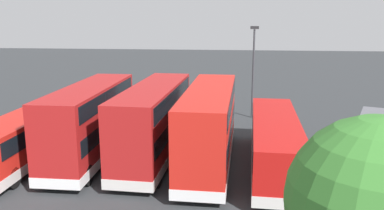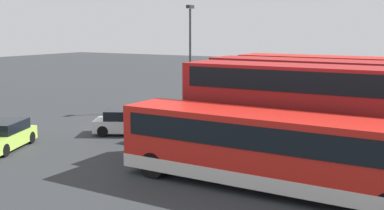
{
  "view_description": "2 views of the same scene",
  "coord_description": "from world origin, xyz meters",
  "px_view_note": "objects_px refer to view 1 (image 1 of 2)",
  "views": [
    {
      "loc": [
        -4.87,
        34.19,
        8.65
      ],
      "look_at": [
        -1.73,
        4.28,
        1.92
      ],
      "focal_mm": 37.43,
      "sensor_mm": 36.0,
      "label": 1
    },
    {
      "loc": [
        23.84,
        17.66,
        6.12
      ],
      "look_at": [
        -0.18,
        3.89,
        1.63
      ],
      "focal_mm": 44.16,
      "sensor_mm": 36.0,
      "label": 2
    }
  ],
  "objects_px": {
    "box_truck_blue": "(382,141)",
    "car_small_green": "(152,110)",
    "bus_single_deck_fifth": "(36,132)",
    "lamp_post_tall": "(253,65)",
    "bus_double_decker_second": "(209,124)",
    "bus_double_decker_fourth": "(90,121)",
    "waste_bin_yellow": "(66,99)",
    "bus_double_decker_third": "(154,120)",
    "bus_single_deck_near_end": "(275,142)",
    "car_hatchback_silver": "(98,100)"
  },
  "relations": [
    {
      "from": "bus_double_decker_third",
      "to": "waste_bin_yellow",
      "type": "distance_m",
      "value": 19.31
    },
    {
      "from": "bus_double_decker_third",
      "to": "lamp_post_tall",
      "type": "bearing_deg",
      "value": -120.03
    },
    {
      "from": "car_hatchback_silver",
      "to": "bus_single_deck_fifth",
      "type": "bearing_deg",
      "value": 93.63
    },
    {
      "from": "bus_single_deck_near_end",
      "to": "bus_double_decker_fourth",
      "type": "bearing_deg",
      "value": -2.22
    },
    {
      "from": "bus_double_decker_second",
      "to": "car_hatchback_silver",
      "type": "distance_m",
      "value": 18.4
    },
    {
      "from": "bus_single_deck_near_end",
      "to": "waste_bin_yellow",
      "type": "height_order",
      "value": "bus_single_deck_near_end"
    },
    {
      "from": "bus_double_decker_third",
      "to": "bus_double_decker_fourth",
      "type": "xyz_separation_m",
      "value": [
        3.83,
        0.42,
        -0.0
      ]
    },
    {
      "from": "bus_double_decker_fourth",
      "to": "waste_bin_yellow",
      "type": "relative_size",
      "value": 11.14
    },
    {
      "from": "bus_double_decker_fourth",
      "to": "bus_double_decker_second",
      "type": "bearing_deg",
      "value": 179.29
    },
    {
      "from": "box_truck_blue",
      "to": "bus_double_decker_second",
      "type": "bearing_deg",
      "value": 1.28
    },
    {
      "from": "bus_double_decker_second",
      "to": "bus_double_decker_third",
      "type": "height_order",
      "value": "same"
    },
    {
      "from": "bus_single_deck_near_end",
      "to": "waste_bin_yellow",
      "type": "xyz_separation_m",
      "value": [
        19.28,
        -15.77,
        -1.15
      ]
    },
    {
      "from": "bus_single_deck_near_end",
      "to": "bus_double_decker_third",
      "type": "bearing_deg",
      "value": -6.75
    },
    {
      "from": "car_hatchback_silver",
      "to": "bus_double_decker_second",
      "type": "bearing_deg",
      "value": 129.56
    },
    {
      "from": "bus_double_decker_fourth",
      "to": "waste_bin_yellow",
      "type": "xyz_separation_m",
      "value": [
        8.27,
        -15.34,
        -1.97
      ]
    },
    {
      "from": "bus_double_decker_third",
      "to": "waste_bin_yellow",
      "type": "bearing_deg",
      "value": -50.96
    },
    {
      "from": "bus_double_decker_fourth",
      "to": "waste_bin_yellow",
      "type": "distance_m",
      "value": 17.54
    },
    {
      "from": "bus_single_deck_fifth",
      "to": "car_hatchback_silver",
      "type": "xyz_separation_m",
      "value": [
        0.89,
        -13.99,
        -0.93
      ]
    },
    {
      "from": "car_small_green",
      "to": "lamp_post_tall",
      "type": "distance_m",
      "value": 9.51
    },
    {
      "from": "box_truck_blue",
      "to": "bus_double_decker_third",
      "type": "bearing_deg",
      "value": -1.27
    },
    {
      "from": "car_small_green",
      "to": "bus_single_deck_fifth",
      "type": "bearing_deg",
      "value": 63.93
    },
    {
      "from": "bus_double_decker_fourth",
      "to": "car_small_green",
      "type": "height_order",
      "value": "bus_double_decker_fourth"
    },
    {
      "from": "bus_double_decker_second",
      "to": "box_truck_blue",
      "type": "xyz_separation_m",
      "value": [
        -9.85,
        -0.22,
        -0.74
      ]
    },
    {
      "from": "bus_double_decker_second",
      "to": "bus_single_deck_near_end",
      "type": "bearing_deg",
      "value": 174.92
    },
    {
      "from": "bus_single_deck_fifth",
      "to": "lamp_post_tall",
      "type": "distance_m",
      "value": 18.13
    },
    {
      "from": "bus_double_decker_fourth",
      "to": "car_hatchback_silver",
      "type": "distance_m",
      "value": 14.82
    },
    {
      "from": "bus_double_decker_second",
      "to": "waste_bin_yellow",
      "type": "bearing_deg",
      "value": -44.91
    },
    {
      "from": "lamp_post_tall",
      "to": "bus_double_decker_fourth",
      "type": "bearing_deg",
      "value": 48.3
    },
    {
      "from": "bus_double_decker_fourth",
      "to": "car_small_green",
      "type": "distance_m",
      "value": 10.8
    },
    {
      "from": "car_hatchback_silver",
      "to": "car_small_green",
      "type": "height_order",
      "value": "same"
    },
    {
      "from": "bus_double_decker_third",
      "to": "box_truck_blue",
      "type": "distance_m",
      "value": 13.26
    },
    {
      "from": "bus_single_deck_near_end",
      "to": "box_truck_blue",
      "type": "relative_size",
      "value": 1.49
    },
    {
      "from": "car_small_green",
      "to": "bus_double_decker_fourth",
      "type": "bearing_deg",
      "value": 81.54
    },
    {
      "from": "bus_single_deck_fifth",
      "to": "car_small_green",
      "type": "bearing_deg",
      "value": -116.07
    },
    {
      "from": "bus_double_decker_second",
      "to": "car_small_green",
      "type": "xyz_separation_m",
      "value": [
        5.64,
        -10.63,
        -1.75
      ]
    },
    {
      "from": "bus_double_decker_fourth",
      "to": "car_hatchback_silver",
      "type": "relative_size",
      "value": 2.46
    },
    {
      "from": "box_truck_blue",
      "to": "car_small_green",
      "type": "xyz_separation_m",
      "value": [
        15.49,
        -10.41,
        -1.01
      ]
    },
    {
      "from": "lamp_post_tall",
      "to": "bus_double_decker_second",
      "type": "bearing_deg",
      "value": 75.44
    },
    {
      "from": "lamp_post_tall",
      "to": "waste_bin_yellow",
      "type": "height_order",
      "value": "lamp_post_tall"
    },
    {
      "from": "bus_double_decker_fourth",
      "to": "box_truck_blue",
      "type": "distance_m",
      "value": 17.08
    },
    {
      "from": "bus_double_decker_second",
      "to": "bus_single_deck_fifth",
      "type": "distance_m",
      "value": 10.81
    },
    {
      "from": "bus_single_deck_near_end",
      "to": "bus_double_decker_second",
      "type": "bearing_deg",
      "value": -5.08
    },
    {
      "from": "box_truck_blue",
      "to": "waste_bin_yellow",
      "type": "distance_m",
      "value": 29.58
    },
    {
      "from": "bus_single_deck_fifth",
      "to": "car_small_green",
      "type": "distance_m",
      "value": 11.73
    },
    {
      "from": "bus_double_decker_third",
      "to": "box_truck_blue",
      "type": "height_order",
      "value": "bus_double_decker_third"
    },
    {
      "from": "bus_single_deck_near_end",
      "to": "bus_single_deck_fifth",
      "type": "relative_size",
      "value": 0.97
    },
    {
      "from": "bus_double_decker_fourth",
      "to": "car_hatchback_silver",
      "type": "height_order",
      "value": "bus_double_decker_fourth"
    },
    {
      "from": "bus_double_decker_fourth",
      "to": "lamp_post_tall",
      "type": "bearing_deg",
      "value": -131.7
    },
    {
      "from": "bus_double_decker_second",
      "to": "car_small_green",
      "type": "distance_m",
      "value": 12.16
    },
    {
      "from": "car_small_green",
      "to": "lamp_post_tall",
      "type": "height_order",
      "value": "lamp_post_tall"
    }
  ]
}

